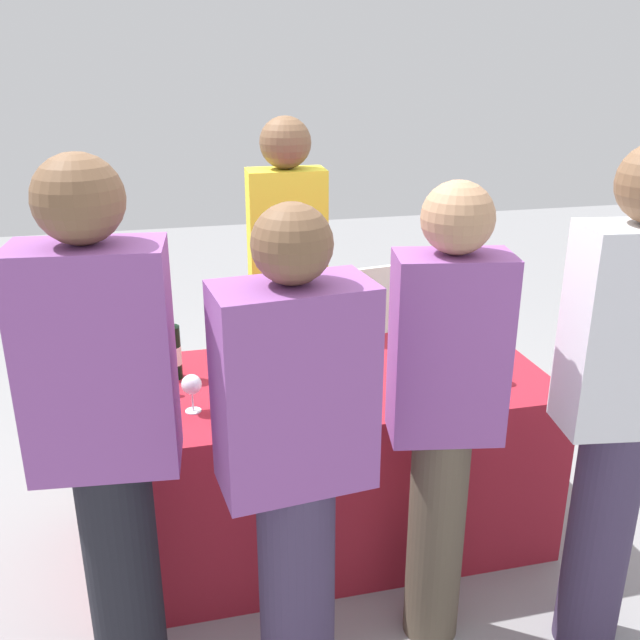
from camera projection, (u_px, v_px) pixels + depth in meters
ground_plane at (320, 531)px, 3.06m from camera, size 12.00×12.00×0.00m
tasting_table at (320, 458)px, 2.93m from camera, size 1.81×0.82×0.73m
wine_bottle_0 at (135, 361)px, 2.68m from camera, size 0.07×0.07×0.32m
wine_bottle_1 at (172, 351)px, 2.77m from camera, size 0.07×0.07×0.32m
wine_bottle_2 at (236, 337)px, 2.89m from camera, size 0.07×0.07×0.32m
wine_bottle_3 at (441, 324)px, 3.06m from camera, size 0.08×0.08×0.31m
wine_glass_0 at (192, 386)px, 2.51m from camera, size 0.07×0.07×0.14m
wine_glass_1 at (226, 392)px, 2.48m from camera, size 0.07×0.07×0.13m
wine_glass_2 at (263, 384)px, 2.53m from camera, size 0.06×0.06×0.14m
wine_glass_3 at (315, 367)px, 2.68m from camera, size 0.07×0.07×0.13m
wine_glass_4 at (357, 366)px, 2.69m from camera, size 0.07×0.07×0.13m
wine_glass_5 at (493, 359)px, 2.74m from camera, size 0.06×0.06×0.14m
server_pouring at (288, 282)px, 3.28m from camera, size 0.35×0.23×1.70m
guest_0 at (107, 436)px, 1.97m from camera, size 0.42×0.26×1.72m
guest_1 at (295, 461)px, 2.01m from camera, size 0.45×0.28×1.60m
guest_2 at (445, 408)px, 2.23m from camera, size 0.38×0.25×1.61m
guest_3 at (622, 397)px, 2.17m from camera, size 0.41×0.26×1.72m
menu_board at (373, 338)px, 4.03m from camera, size 0.53×0.12×0.84m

